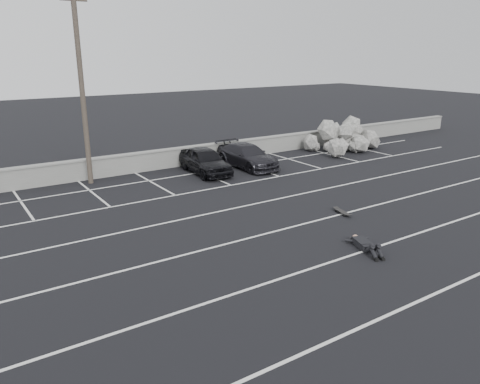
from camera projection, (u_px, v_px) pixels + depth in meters
ground at (355, 254)px, 15.06m from camera, size 120.00×120.00×0.00m
seawall at (168, 158)px, 26.05m from camera, size 50.00×0.45×1.06m
stall_lines at (270, 216)px, 18.53m from camera, size 36.00×20.05×0.01m
car_left at (205, 160)px, 24.83m from camera, size 1.93×4.17×1.39m
car_right at (247, 156)px, 26.14m from camera, size 1.91×4.47×1.29m
utility_pole at (82, 89)px, 21.83m from camera, size 1.20×0.24×9.04m
trash_bin at (250, 154)px, 27.74m from camera, size 0.66×0.66×0.83m
riprap_pile at (346, 142)px, 30.61m from camera, size 5.71×3.87×1.49m
person at (362, 240)px, 15.59m from camera, size 2.37×2.88×0.46m
skateboard at (342, 212)px, 18.75m from camera, size 0.42×0.92×0.11m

